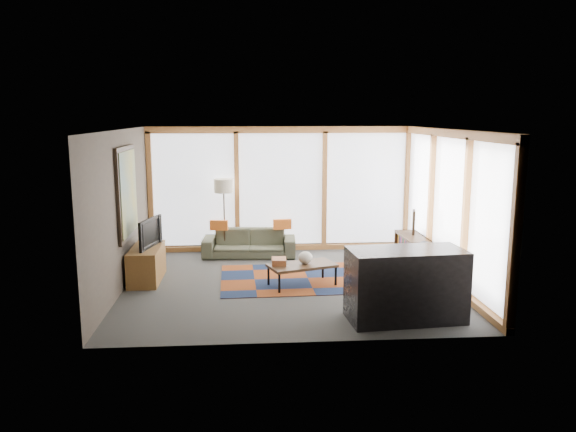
{
  "coord_description": "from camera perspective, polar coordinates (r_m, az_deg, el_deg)",
  "views": [
    {
      "loc": [
        -0.7,
        -9.17,
        2.84
      ],
      "look_at": [
        0.0,
        0.4,
        1.1
      ],
      "focal_mm": 35.0,
      "sensor_mm": 36.0,
      "label": 1
    }
  ],
  "objects": [
    {
      "name": "rug",
      "position": [
        9.92,
        2.02,
        -6.33
      ],
      "size": [
        3.08,
        2.03,
        0.01
      ],
      "primitive_type": "cube",
      "rotation": [
        0.0,
        0.0,
        0.03
      ],
      "color": "maroon",
      "rests_on": "ground"
    },
    {
      "name": "pillow_left",
      "position": [
        11.37,
        -7.03,
        -0.93
      ],
      "size": [
        0.37,
        0.16,
        0.2
      ],
      "primitive_type": "cube",
      "rotation": [
        0.0,
        0.0,
        -0.14
      ],
      "color": "#C25A1D",
      "rests_on": "sofa"
    },
    {
      "name": "pillow_right",
      "position": [
        11.38,
        -0.58,
        -0.84
      ],
      "size": [
        0.38,
        0.15,
        0.2
      ],
      "primitive_type": "cube",
      "rotation": [
        0.0,
        0.0,
        0.12
      ],
      "color": "#C25A1D",
      "rests_on": "sofa"
    },
    {
      "name": "vase",
      "position": [
        9.45,
        1.78,
        -4.24
      ],
      "size": [
        0.25,
        0.25,
        0.21
      ],
      "primitive_type": "ellipsoid",
      "rotation": [
        0.0,
        0.0,
        -0.05
      ],
      "color": "beige",
      "rests_on": "coffee_table"
    },
    {
      "name": "television",
      "position": [
        9.93,
        -14.26,
        -1.65
      ],
      "size": [
        0.32,
        0.88,
        0.51
      ],
      "primitive_type": "imported",
      "rotation": [
        0.0,
        0.0,
        1.33
      ],
      "color": "black",
      "rests_on": "tv_console"
    },
    {
      "name": "bar_counter",
      "position": [
        8.03,
        11.87,
        -6.86
      ],
      "size": [
        1.65,
        0.88,
        1.01
      ],
      "primitive_type": "cube",
      "rotation": [
        0.0,
        0.0,
        0.08
      ],
      "color": "black",
      "rests_on": "ground"
    },
    {
      "name": "bowl_a",
      "position": [
        9.87,
        14.64,
        -3.06
      ],
      "size": [
        0.21,
        0.21,
        0.1
      ],
      "primitive_type": "ellipsoid",
      "rotation": [
        0.0,
        0.0,
        -0.09
      ],
      "color": "black",
      "rests_on": "bookshelf"
    },
    {
      "name": "coffee_table",
      "position": [
        9.47,
        1.43,
        -6.0
      ],
      "size": [
        1.23,
        0.89,
        0.37
      ],
      "primitive_type": null,
      "rotation": [
        0.0,
        0.0,
        0.34
      ],
      "color": "black",
      "rests_on": "ground"
    },
    {
      "name": "floor_lamp",
      "position": [
        11.45,
        -6.49,
        -0.13
      ],
      "size": [
        0.39,
        0.39,
        1.57
      ],
      "primitive_type": null,
      "color": "#322619",
      "rests_on": "ground"
    },
    {
      "name": "book_stack",
      "position": [
        9.42,
        -0.93,
        -4.62
      ],
      "size": [
        0.25,
        0.31,
        0.1
      ],
      "primitive_type": "cube",
      "rotation": [
        0.0,
        0.0,
        -0.03
      ],
      "color": "brown",
      "rests_on": "coffee_table"
    },
    {
      "name": "bookshelf",
      "position": [
        10.44,
        13.43,
        -4.17
      ],
      "size": [
        0.42,
        2.29,
        0.57
      ],
      "primitive_type": null,
      "color": "black",
      "rests_on": "ground"
    },
    {
      "name": "ground",
      "position": [
        9.62,
        0.18,
        -6.88
      ],
      "size": [
        5.5,
        5.5,
        0.0
      ],
      "primitive_type": "plane",
      "color": "#2D2D2A",
      "rests_on": "ground"
    },
    {
      "name": "shelf_picture",
      "position": [
        11.07,
        12.64,
        -0.59
      ],
      "size": [
        0.13,
        0.35,
        0.45
      ],
      "primitive_type": "cube",
      "rotation": [
        0.0,
        0.0,
        -0.26
      ],
      "color": "black",
      "rests_on": "bookshelf"
    },
    {
      "name": "room_envelope",
      "position": [
        9.89,
        2.79,
        2.72
      ],
      "size": [
        5.52,
        5.02,
        2.62
      ],
      "color": "#3B332D",
      "rests_on": "ground"
    },
    {
      "name": "bowl_b",
      "position": [
        10.17,
        13.7,
        -2.69
      ],
      "size": [
        0.17,
        0.17,
        0.07
      ],
      "primitive_type": "ellipsoid",
      "rotation": [
        0.0,
        0.0,
        -0.2
      ],
      "color": "black",
      "rests_on": "bookshelf"
    },
    {
      "name": "sofa",
      "position": [
        11.41,
        -3.96,
        -2.75
      ],
      "size": [
        1.9,
        0.84,
        0.54
      ],
      "primitive_type": "imported",
      "rotation": [
        0.0,
        0.0,
        -0.06
      ],
      "color": "#343627",
      "rests_on": "ground"
    },
    {
      "name": "tv_console",
      "position": [
        10.04,
        -14.16,
        -4.74
      ],
      "size": [
        0.49,
        1.18,
        0.59
      ],
      "primitive_type": "cube",
      "color": "brown",
      "rests_on": "ground"
    }
  ]
}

